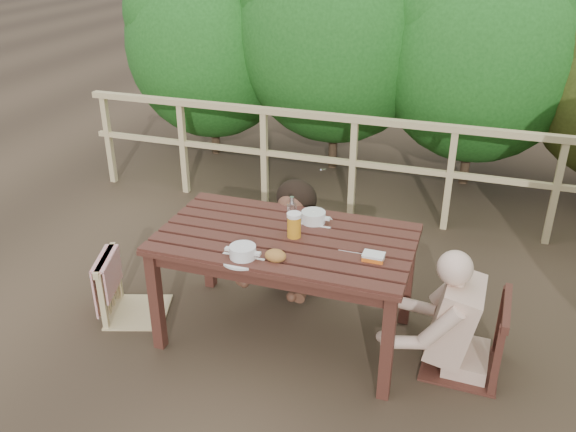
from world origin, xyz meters
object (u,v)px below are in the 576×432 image
(table, at_px, (286,287))
(bottle, at_px, (292,214))
(chair_left, at_px, (132,261))
(soup_far, at_px, (313,218))
(chair_far, at_px, (305,232))
(beer_glass, at_px, (294,226))
(soup_near, at_px, (243,253))
(bread_roll, at_px, (276,256))
(diner_right, at_px, (479,278))
(butter_tub, at_px, (373,258))
(chair_right, at_px, (470,301))
(woman, at_px, (307,199))

(table, relative_size, bottle, 6.55)
(chair_left, relative_size, soup_far, 3.24)
(chair_far, distance_m, bottle, 0.81)
(beer_glass, bearing_deg, chair_far, 100.94)
(soup_near, bearing_deg, soup_far, 65.20)
(soup_far, xyz_separation_m, bottle, (-0.10, -0.15, 0.08))
(table, xyz_separation_m, chair_left, (-1.11, -0.12, 0.07))
(bread_roll, relative_size, beer_glass, 0.73)
(diner_right, xyz_separation_m, butter_tub, (-0.62, -0.17, 0.12))
(chair_right, bearing_deg, beer_glass, -86.20)
(chair_right, relative_size, butter_tub, 7.62)
(bottle, bearing_deg, bread_roll, -86.01)
(bottle, bearing_deg, woman, 98.33)
(chair_left, relative_size, bottle, 3.55)
(chair_right, xyz_separation_m, diner_right, (0.03, 0.00, 0.18))
(diner_right, xyz_separation_m, soup_far, (-1.11, 0.20, 0.13))
(diner_right, bearing_deg, table, 93.99)
(table, xyz_separation_m, bottle, (0.01, 0.09, 0.51))
(chair_far, bearing_deg, chair_right, -19.56)
(soup_near, height_order, butter_tub, soup_near)
(chair_far, bearing_deg, soup_far, -58.72)
(chair_left, relative_size, woman, 0.64)
(soup_near, bearing_deg, chair_far, 86.27)
(chair_left, height_order, chair_far, chair_left)
(bottle, xyz_separation_m, butter_tub, (0.59, -0.22, -0.10))
(chair_left, height_order, soup_near, chair_left)
(soup_far, bearing_deg, butter_tub, -37.32)
(chair_right, distance_m, bread_roll, 1.24)
(diner_right, bearing_deg, bread_roll, 108.36)
(woman, relative_size, soup_far, 5.04)
(chair_left, bearing_deg, soup_near, -121.50)
(diner_right, relative_size, bottle, 5.37)
(table, distance_m, bread_roll, 0.52)
(chair_far, distance_m, diner_right, 1.51)
(beer_glass, bearing_deg, chair_right, 1.77)
(chair_far, height_order, woman, woman)
(table, xyz_separation_m, chair_far, (-0.09, 0.74, 0.04))
(table, bearing_deg, diner_right, 1.96)
(diner_right, bearing_deg, butter_tub, 106.96)
(chair_far, xyz_separation_m, beer_glass, (0.14, -0.73, 0.44))
(chair_left, relative_size, beer_glass, 4.92)
(soup_near, distance_m, bottle, 0.48)
(chair_far, xyz_separation_m, chair_right, (1.28, -0.70, 0.08))
(table, xyz_separation_m, woman, (-0.09, 0.76, 0.31))
(chair_left, bearing_deg, butter_tub, -108.34)
(chair_far, distance_m, beer_glass, 0.87)
(chair_right, height_order, diner_right, diner_right)
(chair_right, distance_m, bottle, 1.25)
(chair_left, height_order, beer_glass, beer_glass)
(chair_left, relative_size, bread_roll, 6.72)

